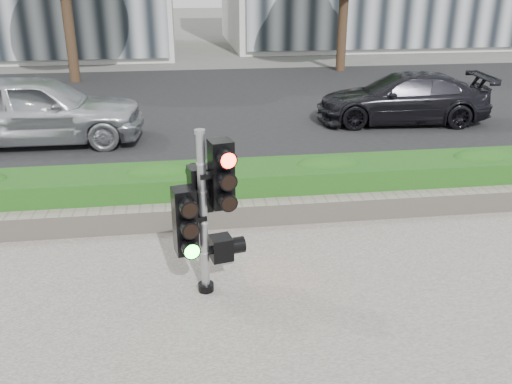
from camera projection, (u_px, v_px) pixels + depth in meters
ground at (259, 292)px, 6.54m from camera, size 120.00×120.00×0.00m
road at (210, 106)px, 15.73m from camera, size 60.00×13.00×0.02m
curb at (233, 192)px, 9.41m from camera, size 60.00×0.25×0.12m
stone_wall at (241, 213)px, 8.21m from camera, size 12.00×0.32×0.34m
hedge at (236, 187)px, 8.75m from camera, size 12.00×1.00×0.68m
traffic_signal at (204, 205)px, 6.15m from camera, size 0.72×0.59×2.00m
car_silver at (38, 109)px, 11.97m from camera, size 4.57×1.86×1.55m
car_dark at (402, 98)px, 13.77m from camera, size 4.46×2.17×1.25m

